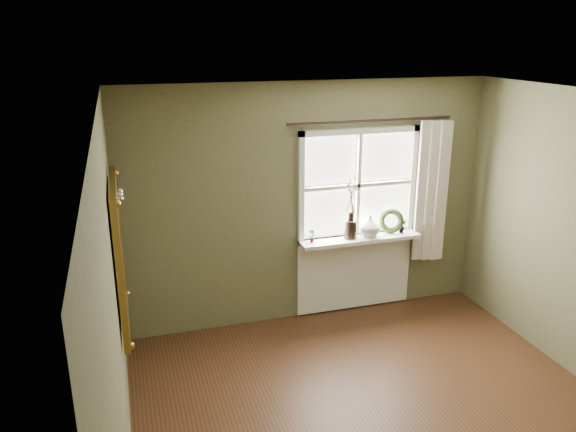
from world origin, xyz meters
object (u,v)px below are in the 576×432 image
(wreath, at_px, (391,223))
(gilt_mirror, at_px, (119,254))
(dark_jug, at_px, (350,229))
(cream_vase, at_px, (370,226))

(wreath, distance_m, gilt_mirror, 3.11)
(dark_jug, distance_m, wreath, 0.51)
(cream_vase, bearing_deg, gilt_mirror, -158.90)
(gilt_mirror, bearing_deg, dark_jug, 22.93)
(wreath, bearing_deg, cream_vase, -150.10)
(dark_jug, height_order, cream_vase, cream_vase)
(cream_vase, xyz_separation_m, gilt_mirror, (-2.63, -1.01, 0.36))
(cream_vase, distance_m, gilt_mirror, 2.84)
(dark_jug, distance_m, cream_vase, 0.23)
(dark_jug, bearing_deg, wreath, 4.51)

